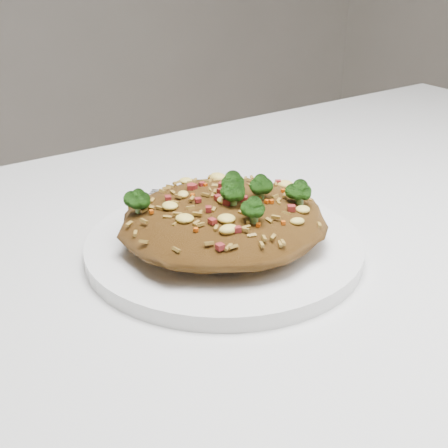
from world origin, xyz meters
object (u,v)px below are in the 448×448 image
at_px(dining_table, 330,339).
at_px(fried_rice, 224,213).
at_px(plate, 224,246).
at_px(fork, 234,200).

xyz_separation_m(dining_table, fried_rice, (-0.08, 0.06, 0.13)).
bearing_deg(dining_table, plate, 142.31).
distance_m(plate, fried_rice, 0.03).
distance_m(dining_table, plate, 0.14).
height_order(fried_rice, fork, fried_rice).
bearing_deg(fork, plate, -85.91).
relative_size(dining_table, fork, 9.51).
height_order(dining_table, fried_rice, fried_rice).
bearing_deg(plate, fork, 48.61).
bearing_deg(fork, fried_rice, -85.61).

